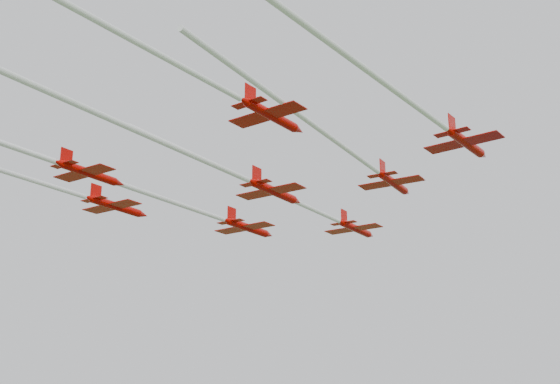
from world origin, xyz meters
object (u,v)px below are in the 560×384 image
Objects in this scene: jet_lead at (313,209)px; jet_row4_right at (193,73)px; jet_row2_right at (356,156)px; jet_row3_left at (51,186)px; jet_row3_right at (388,85)px; jet_row2_left at (202,212)px; jet_row3_mid at (191,155)px.

jet_row4_right is at bearing -72.72° from jet_lead.
jet_row2_right is 0.94× the size of jet_row3_left.
jet_row4_right is at bearing -21.53° from jet_row3_left.
jet_lead reaches higher than jet_row3_right.
jet_lead reaches higher than jet_row4_right.
jet_row3_right is 1.28× the size of jet_row4_right.
jet_row2_left reaches higher than jet_row3_mid.
jet_row3_right is (41.42, -18.50, 0.16)m from jet_row2_left.
jet_row3_left is 0.85× the size of jet_row3_mid.
jet_row2_right is (17.11, -14.80, 0.13)m from jet_lead.
jet_row3_left is at bearing 173.92° from jet_row3_mid.
jet_lead is 31.30m from jet_row3_mid.
jet_row3_mid is at bearing 133.44° from jet_row4_right.
jet_lead is 45.30m from jet_row4_right.
jet_row3_right is at bearing -57.95° from jet_row2_right.
jet_row3_right is (13.71, -16.24, -1.30)m from jet_row2_right.
jet_row3_right is at bearing -27.91° from jet_row2_left.
jet_row4_right is (0.13, -27.09, -0.07)m from jet_row2_right.
jet_row2_right is 21.29m from jet_row3_right.
jet_row2_right is 42.08m from jet_row3_left.
jet_row4_right is (17.23, -41.89, 0.06)m from jet_lead.
jet_row3_left is 41.17m from jet_row4_right.
jet_row3_mid is 1.26× the size of jet_row4_right.
jet_row3_left is 1.08× the size of jet_row4_right.
jet_row3_mid is at bearing -84.46° from jet_lead.
jet_lead is 22.62m from jet_row2_right.
jet_row3_left reaches higher than jet_row2_right.
jet_row2_right is at bearing 87.96° from jet_row4_right.
jet_row3_mid is 25.06m from jet_row3_right.
jet_row2_right reaches higher than jet_row3_mid.
jet_row4_right is at bearing -142.86° from jet_row3_right.
jet_row4_right is at bearing -48.72° from jet_row3_mid.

